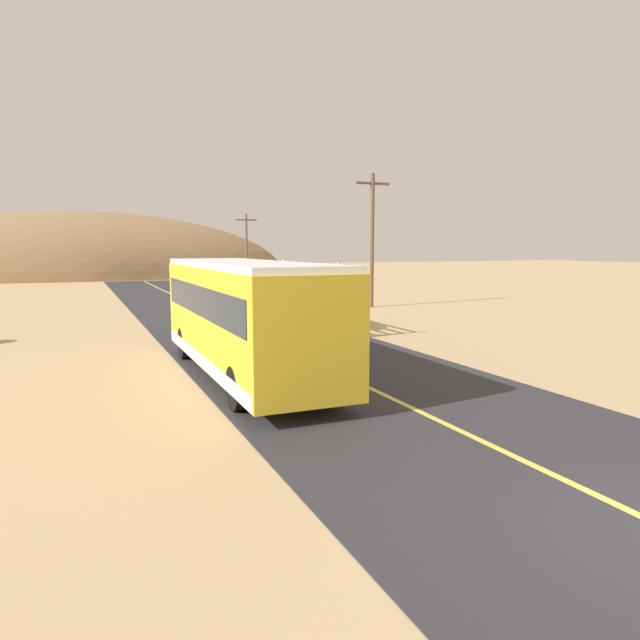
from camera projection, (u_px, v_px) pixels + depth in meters
livestock_truck at (260, 286)px, 27.44m from camera, size 2.53×9.70×3.02m
bus at (244, 315)px, 15.85m from camera, size 2.54×10.00×3.21m
power_pole_mid at (372, 236)px, 34.28m from camera, size 2.20×0.24×7.99m
power_pole_far at (247, 246)px, 59.10m from camera, size 2.20×0.24×7.03m
distant_hill at (81, 278)px, 67.74m from camera, size 50.54×17.20×15.72m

